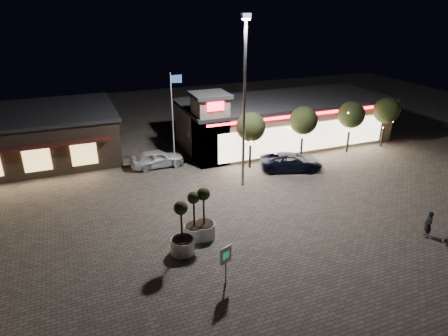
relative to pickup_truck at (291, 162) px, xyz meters
name	(u,v)px	position (x,y,z in m)	size (l,w,h in m)	color
ground	(267,246)	(-6.97, -9.28, -0.71)	(90.00, 90.00, 0.00)	#6E6359
retail_building	(280,120)	(2.53, 6.53, 1.50)	(20.40, 8.40, 6.10)	gray
restaurant_building	(19,137)	(-20.98, 10.69, 1.45)	(16.40, 11.00, 4.30)	#382D23
floodlight_pole	(244,95)	(-4.97, -1.28, 6.31)	(0.60, 0.40, 12.38)	gray
flagpole	(173,114)	(-8.88, 3.72, 4.03)	(0.95, 0.10, 8.00)	white
string_tree_a	(251,127)	(-2.97, 1.72, 2.85)	(2.42, 2.42, 4.79)	#332319
string_tree_b	(304,121)	(2.03, 1.72, 2.85)	(2.42, 2.42, 4.79)	#332319
string_tree_c	(351,115)	(7.03, 1.72, 2.85)	(2.42, 2.42, 4.79)	#332319
string_tree_d	(386,111)	(11.03, 1.72, 2.85)	(2.42, 2.42, 4.79)	#332319
pickup_truck	(291,162)	(0.00, 0.00, 0.00)	(2.37, 5.13, 1.43)	black
white_sedan	(157,158)	(-10.25, 4.72, 0.05)	(1.80, 4.47, 1.52)	silver
pedestrian	(428,225)	(2.37, -11.95, 0.12)	(0.61, 0.40, 1.67)	black
dog	(448,240)	(2.90, -13.00, -0.42)	(0.55, 0.33, 0.30)	#59514C
planter_left	(194,224)	(-10.65, -6.97, 0.24)	(1.26, 1.26, 3.09)	silver
planter_mid	(182,237)	(-11.74, -8.14, 0.29)	(1.33, 1.33, 3.26)	silver
planter_right	(204,222)	(-10.07, -7.03, 0.30)	(1.33, 1.33, 3.27)	silver
valet_sign	(226,258)	(-10.44, -11.44, 0.79)	(0.68, 0.31, 2.15)	gray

